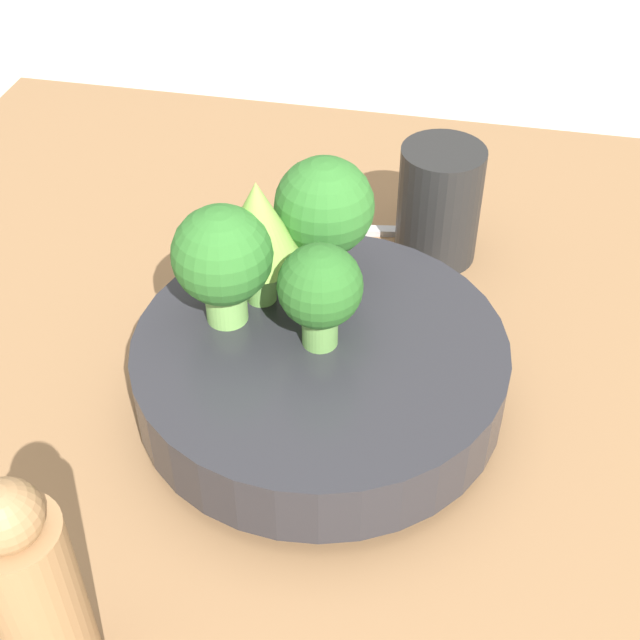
% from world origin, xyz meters
% --- Properties ---
extents(ground_plane, '(6.00, 6.00, 0.00)m').
position_xyz_m(ground_plane, '(0.00, 0.00, 0.00)').
color(ground_plane, beige).
extents(table, '(0.97, 0.88, 0.04)m').
position_xyz_m(table, '(0.00, 0.00, 0.02)').
color(table, olive).
rests_on(table, ground_plane).
extents(bowl, '(0.26, 0.26, 0.06)m').
position_xyz_m(bowl, '(0.03, 0.01, 0.08)').
color(bowl, '#28282D').
rests_on(bowl, table).
extents(broccoli_floret_right, '(0.07, 0.07, 0.09)m').
position_xyz_m(broccoli_floret_right, '(0.10, -0.01, 0.16)').
color(broccoli_floret_right, '#7AB256').
rests_on(broccoli_floret_right, bowl).
extents(romanesco_piece_near, '(0.06, 0.06, 0.10)m').
position_xyz_m(romanesco_piece_near, '(0.08, -0.03, 0.17)').
color(romanesco_piece_near, '#6BA34C').
rests_on(romanesco_piece_near, bowl).
extents(broccoli_floret_center, '(0.06, 0.06, 0.08)m').
position_xyz_m(broccoli_floret_center, '(0.03, 0.01, 0.15)').
color(broccoli_floret_center, '#609347').
rests_on(broccoli_floret_center, bowl).
extents(broccoli_floret_front, '(0.07, 0.07, 0.10)m').
position_xyz_m(broccoli_floret_front, '(0.04, -0.07, 0.16)').
color(broccoli_floret_front, '#609347').
rests_on(broccoli_floret_front, bowl).
extents(cup, '(0.07, 0.07, 0.10)m').
position_xyz_m(cup, '(-0.03, -0.19, 0.09)').
color(cup, black).
rests_on(cup, table).
extents(pepper_mill, '(0.05, 0.05, 0.17)m').
position_xyz_m(pepper_mill, '(0.13, 0.24, 0.12)').
color(pepper_mill, '#997047').
rests_on(pepper_mill, table).
extents(fork, '(0.17, 0.04, 0.01)m').
position_xyz_m(fork, '(0.04, -0.21, 0.04)').
color(fork, '#B2B2B7').
rests_on(fork, table).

